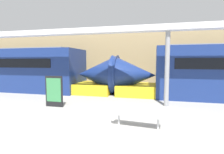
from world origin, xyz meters
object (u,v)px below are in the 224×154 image
at_px(trash_bin, 53,97).
at_px(support_column_near, 167,69).
at_px(bench_near, 137,113).
at_px(poster_board, 54,91).

bearing_deg(trash_bin, support_column_near, 11.10).
xyz_separation_m(bench_near, trash_bin, (-4.47, 2.13, -0.08)).
bearing_deg(trash_bin, bench_near, -25.48).
bearing_deg(bench_near, poster_board, 163.01).
height_order(poster_board, support_column_near, support_column_near).
bearing_deg(bench_near, support_column_near, 77.03).
height_order(bench_near, poster_board, poster_board).
relative_size(bench_near, support_column_near, 0.46).
height_order(trash_bin, support_column_near, support_column_near).
relative_size(bench_near, trash_bin, 2.10).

